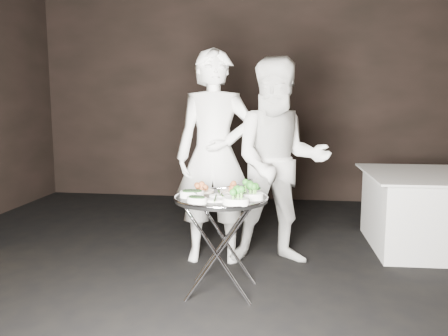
# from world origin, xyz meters

# --- Properties ---
(floor) EXTENTS (6.00, 7.00, 0.05)m
(floor) POSITION_xyz_m (0.00, 0.00, -0.03)
(floor) COLOR black
(floor) RESTS_ON ground
(wall_back) EXTENTS (6.00, 0.05, 3.00)m
(wall_back) POSITION_xyz_m (0.00, 3.52, 1.50)
(wall_back) COLOR black
(wall_back) RESTS_ON floor
(tray_stand) EXTENTS (0.50, 0.42, 0.74)m
(tray_stand) POSITION_xyz_m (0.19, 0.02, 0.41)
(tray_stand) COLOR silver
(tray_stand) RESTS_ON floor
(serving_tray) EXTENTS (0.71, 0.71, 0.04)m
(serving_tray) POSITION_xyz_m (0.19, 0.02, 0.74)
(serving_tray) COLOR black
(serving_tray) RESTS_ON tray_stand
(potato_plate_a) EXTENTS (0.19, 0.19, 0.07)m
(potato_plate_a) POSITION_xyz_m (0.02, 0.18, 0.78)
(potato_plate_a) COLOR beige
(potato_plate_a) RESTS_ON serving_tray
(potato_plate_b) EXTENTS (0.19, 0.19, 0.07)m
(potato_plate_b) POSITION_xyz_m (0.25, 0.21, 0.78)
(potato_plate_b) COLOR beige
(potato_plate_b) RESTS_ON serving_tray
(greens_bowl) EXTENTS (0.13, 0.13, 0.07)m
(greens_bowl) POSITION_xyz_m (0.43, 0.13, 0.79)
(greens_bowl) COLOR white
(greens_bowl) RESTS_ON serving_tray
(asparagus_plate_a) EXTENTS (0.20, 0.15, 0.04)m
(asparagus_plate_a) POSITION_xyz_m (0.19, 0.02, 0.77)
(asparagus_plate_a) COLOR white
(asparagus_plate_a) RESTS_ON serving_tray
(asparagus_plate_b) EXTENTS (0.17, 0.11, 0.03)m
(asparagus_plate_b) POSITION_xyz_m (0.17, -0.15, 0.77)
(asparagus_plate_b) COLOR white
(asparagus_plate_b) RESTS_ON serving_tray
(spinach_bowl_a) EXTENTS (0.20, 0.15, 0.07)m
(spinach_bowl_a) POSITION_xyz_m (-0.02, -0.03, 0.79)
(spinach_bowl_a) COLOR white
(spinach_bowl_a) RESTS_ON serving_tray
(spinach_bowl_b) EXTENTS (0.18, 0.15, 0.06)m
(spinach_bowl_b) POSITION_xyz_m (0.05, -0.21, 0.78)
(spinach_bowl_b) COLOR white
(spinach_bowl_b) RESTS_ON serving_tray
(broccoli_bowl_a) EXTENTS (0.20, 0.14, 0.08)m
(broccoli_bowl_a) POSITION_xyz_m (0.41, -0.04, 0.79)
(broccoli_bowl_a) COLOR white
(broccoli_bowl_a) RESTS_ON serving_tray
(broccoli_bowl_b) EXTENTS (0.21, 0.17, 0.08)m
(broccoli_bowl_b) POSITION_xyz_m (0.33, -0.22, 0.79)
(broccoli_bowl_b) COLOR white
(broccoli_bowl_b) RESTS_ON serving_tray
(serving_utensils) EXTENTS (0.57, 0.41, 0.01)m
(serving_utensils) POSITION_xyz_m (0.21, 0.08, 0.80)
(serving_utensils) COLOR silver
(serving_utensils) RESTS_ON serving_tray
(waiter_left) EXTENTS (0.74, 0.53, 1.93)m
(waiter_left) POSITION_xyz_m (0.02, 0.77, 0.96)
(waiter_left) COLOR white
(waiter_left) RESTS_ON floor
(waiter_right) EXTENTS (0.99, 0.82, 1.84)m
(waiter_right) POSITION_xyz_m (0.60, 0.77, 0.92)
(waiter_right) COLOR white
(waiter_right) RESTS_ON floor
(dining_table) EXTENTS (1.32, 1.32, 0.75)m
(dining_table) POSITION_xyz_m (2.11, 1.40, 0.38)
(dining_table) COLOR white
(dining_table) RESTS_ON floor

